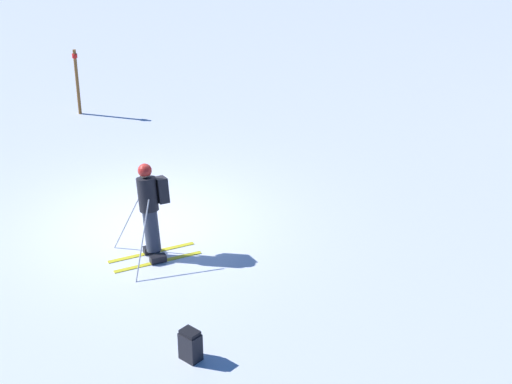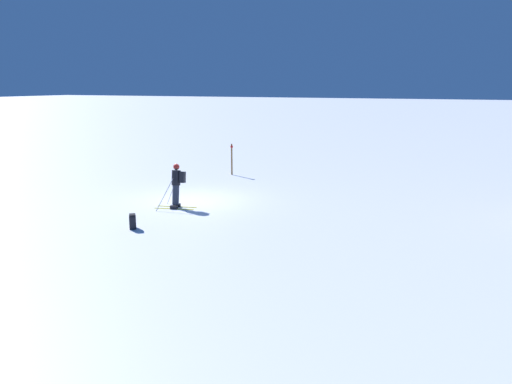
% 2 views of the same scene
% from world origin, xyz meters
% --- Properties ---
extents(ground_plane, '(300.00, 300.00, 0.00)m').
position_xyz_m(ground_plane, '(0.00, 0.00, 0.00)').
color(ground_plane, white).
extents(skier, '(1.25, 1.66, 1.73)m').
position_xyz_m(skier, '(1.16, -0.01, 0.95)').
color(skier, yellow).
rests_on(skier, ground).
extents(spare_backpack, '(0.37, 0.36, 0.50)m').
position_xyz_m(spare_backpack, '(4.33, 0.24, 0.24)').
color(spare_backpack, black).
rests_on(spare_backpack, ground).
extents(trail_marker, '(0.13, 0.13, 1.65)m').
position_xyz_m(trail_marker, '(-6.06, -1.15, 0.92)').
color(trail_marker, brown).
rests_on(trail_marker, ground).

